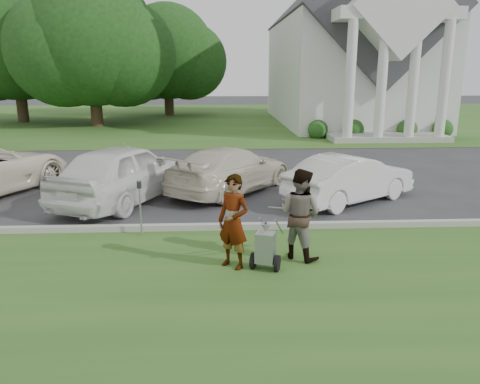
{
  "coord_description": "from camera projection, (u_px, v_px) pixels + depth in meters",
  "views": [
    {
      "loc": [
        -0.01,
        -9.73,
        3.57
      ],
      "look_at": [
        0.46,
        0.0,
        1.05
      ],
      "focal_mm": 35.0,
      "sensor_mm": 36.0,
      "label": 1
    }
  ],
  "objects": [
    {
      "name": "car_b",
      "position": [
        124.0,
        173.0,
        13.02
      ],
      "size": [
        3.77,
        5.25,
        1.66
      ],
      "primitive_type": "imported",
      "rotation": [
        0.0,
        0.0,
        2.72
      ],
      "color": "white",
      "rests_on": "ground"
    },
    {
      "name": "car_d",
      "position": [
        350.0,
        178.0,
        13.06
      ],
      "size": [
        4.14,
        3.41,
        1.33
      ],
      "primitive_type": "imported",
      "rotation": [
        0.0,
        0.0,
        2.16
      ],
      "color": "white",
      "rests_on": "ground"
    },
    {
      "name": "tree_left",
      "position": [
        91.0,
        46.0,
        29.91
      ],
      "size": [
        10.63,
        8.4,
        9.71
      ],
      "color": "#332316",
      "rests_on": "ground"
    },
    {
      "name": "curb",
      "position": [
        219.0,
        227.0,
        10.82
      ],
      "size": [
        80.0,
        0.18,
        0.15
      ],
      "primitive_type": "cube",
      "color": "#9E9E93",
      "rests_on": "ground"
    },
    {
      "name": "tree_far",
      "position": [
        14.0,
        39.0,
        32.38
      ],
      "size": [
        11.64,
        9.2,
        10.73
      ],
      "color": "#332316",
      "rests_on": "ground"
    },
    {
      "name": "ground",
      "position": [
        219.0,
        238.0,
        10.31
      ],
      "size": [
        120.0,
        120.0,
        0.0
      ],
      "primitive_type": "plane",
      "color": "#333335",
      "rests_on": "ground"
    },
    {
      "name": "church_lawn",
      "position": [
        217.0,
        118.0,
        36.41
      ],
      "size": [
        80.0,
        30.0,
        0.01
      ],
      "primitive_type": "cube",
      "color": "#2F581E",
      "rests_on": "ground"
    },
    {
      "name": "person_left",
      "position": [
        233.0,
        223.0,
        8.56
      ],
      "size": [
        0.77,
        0.73,
        1.76
      ],
      "primitive_type": "imported",
      "rotation": [
        0.0,
        0.0,
        -0.67
      ],
      "color": "#999999",
      "rests_on": "ground"
    },
    {
      "name": "church",
      "position": [
        350.0,
        35.0,
        31.58
      ],
      "size": [
        9.19,
        19.0,
        24.1
      ],
      "color": "white",
      "rests_on": "ground"
    },
    {
      "name": "striping_cart",
      "position": [
        265.0,
        248.0,
        8.57
      ],
      "size": [
        0.75,
        1.12,
        0.97
      ],
      "rotation": [
        0.0,
        0.0,
        -0.34
      ],
      "color": "black",
      "rests_on": "ground"
    },
    {
      "name": "parking_meter_near",
      "position": [
        140.0,
        201.0,
        10.27
      ],
      "size": [
        0.09,
        0.08,
        1.27
      ],
      "color": "#96999E",
      "rests_on": "ground"
    },
    {
      "name": "person_right",
      "position": [
        300.0,
        215.0,
        9.01
      ],
      "size": [
        1.09,
        1.08,
        1.78
      ],
      "primitive_type": "imported",
      "rotation": [
        0.0,
        0.0,
        2.42
      ],
      "color": "#999999",
      "rests_on": "ground"
    },
    {
      "name": "grass_strip",
      "position": [
        220.0,
        303.0,
        7.4
      ],
      "size": [
        80.0,
        7.0,
        0.01
      ],
      "primitive_type": "cube",
      "color": "#2F581E",
      "rests_on": "ground"
    },
    {
      "name": "tree_back",
      "position": [
        167.0,
        56.0,
        37.92
      ],
      "size": [
        9.61,
        7.6,
        8.89
      ],
      "color": "#332316",
      "rests_on": "ground"
    },
    {
      "name": "car_c",
      "position": [
        231.0,
        170.0,
        14.15
      ],
      "size": [
        4.38,
        4.87,
        1.36
      ],
      "primitive_type": "imported",
      "rotation": [
        0.0,
        0.0,
        2.48
      ],
      "color": "beige",
      "rests_on": "ground"
    }
  ]
}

